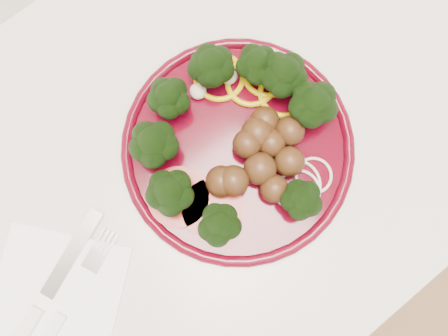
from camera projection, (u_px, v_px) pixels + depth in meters
counter at (148, 241)px, 0.98m from camera, size 2.40×0.60×0.90m
plate at (237, 138)px, 0.53m from camera, size 0.29×0.29×0.07m
napkin at (56, 298)px, 0.52m from camera, size 0.21×0.21×0.00m
knife at (36, 313)px, 0.51m from camera, size 0.20×0.10×0.01m
fork at (54, 328)px, 0.51m from camera, size 0.18×0.09×0.01m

